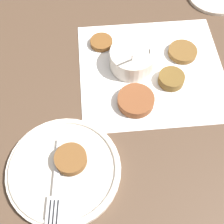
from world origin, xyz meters
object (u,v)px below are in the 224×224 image
at_px(fork, 55,196).
at_px(sauce_bowl, 133,59).
at_px(fritter_on_plate, 71,159).
at_px(serving_plate, 64,170).

bearing_deg(fork, sauce_bowl, 62.61).
relative_size(fritter_on_plate, fork, 0.34).
relative_size(serving_plate, fork, 1.20).
bearing_deg(serving_plate, sauce_bowl, 59.85).
bearing_deg(fritter_on_plate, sauce_bowl, 61.11).
distance_m(serving_plate, fritter_on_plate, 0.03).
distance_m(serving_plate, fork, 0.06).
xyz_separation_m(serving_plate, fork, (-0.01, -0.06, 0.01)).
height_order(fritter_on_plate, fork, fritter_on_plate).
height_order(sauce_bowl, fritter_on_plate, sauce_bowl).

